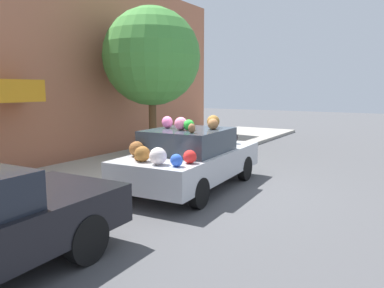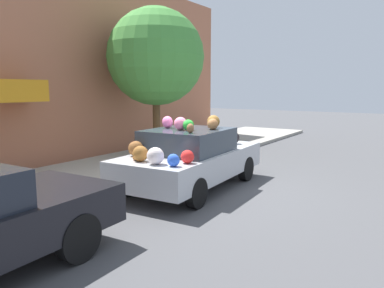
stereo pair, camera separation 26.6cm
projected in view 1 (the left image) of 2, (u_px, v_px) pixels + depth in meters
name	position (u px, v px, depth m)	size (l,w,h in m)	color
ground_plane	(191.00, 187.00, 8.52)	(60.00, 60.00, 0.00)	#4C4C4F
sidewalk_curb	(104.00, 171.00, 9.91)	(24.00, 3.20, 0.13)	#9E998E
building_facade	(40.00, 63.00, 10.53)	(18.00, 1.20, 5.97)	#B26B4C
street_tree	(152.00, 57.00, 11.80)	(3.08, 3.08, 4.64)	brown
fire_hydrant	(154.00, 157.00, 9.71)	(0.20, 0.20, 0.70)	red
art_car	(191.00, 157.00, 8.37)	(4.08, 1.99, 1.64)	#B7BABF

